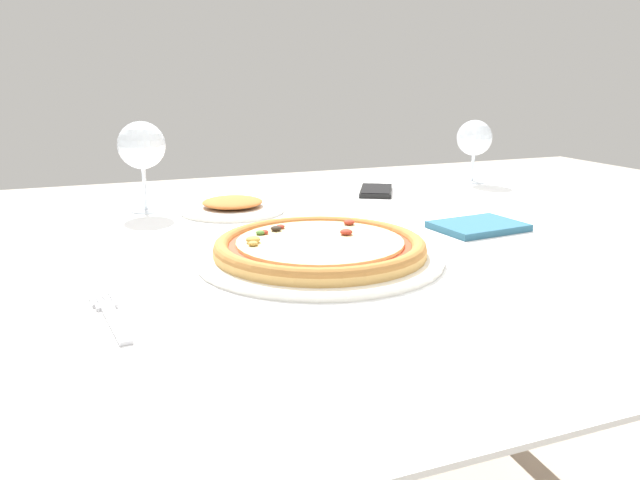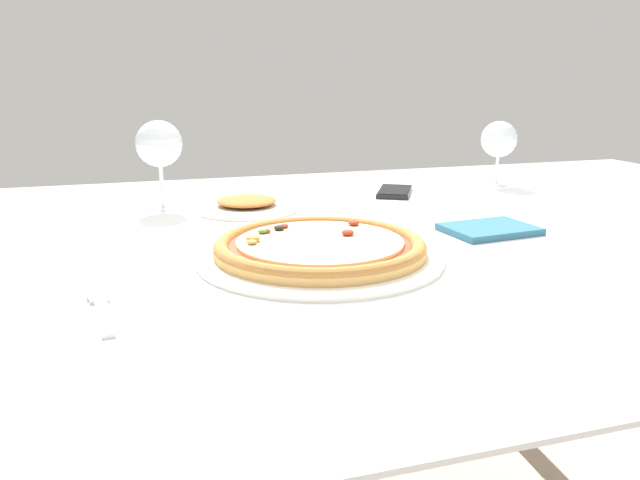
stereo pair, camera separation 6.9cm
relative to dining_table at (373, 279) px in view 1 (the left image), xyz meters
name	(u,v)px [view 1 (the left image)]	position (x,y,z in m)	size (l,w,h in m)	color
dining_table	(373,279)	(0.00, 0.00, 0.00)	(1.38, 1.14, 0.70)	brown
pizza_plate	(320,249)	(-0.13, -0.08, 0.09)	(0.36, 0.36, 0.04)	white
fork	(111,314)	(-0.43, -0.19, 0.07)	(0.04, 0.17, 0.00)	silver
wine_glass_far_left	(142,147)	(-0.32, 0.36, 0.20)	(0.09, 0.09, 0.18)	silver
wine_glass_far_right	(474,139)	(0.48, 0.41, 0.18)	(0.09, 0.09, 0.15)	silver
cell_phone	(376,190)	(0.19, 0.37, 0.08)	(0.13, 0.16, 0.01)	black
side_plate	(233,206)	(-0.17, 0.29, 0.08)	(0.20, 0.20, 0.03)	white
napkin_folded	(478,226)	(0.20, -0.01, 0.08)	(0.16, 0.12, 0.01)	#2D607A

